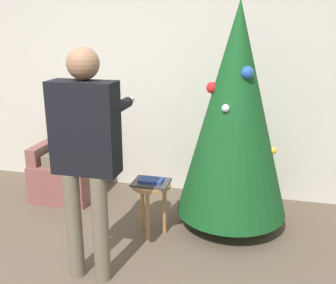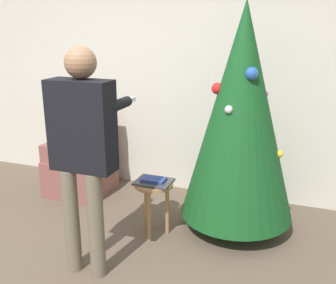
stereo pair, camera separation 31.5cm
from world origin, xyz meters
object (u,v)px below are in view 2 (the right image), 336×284
Objects in this scene: person_seated at (79,135)px; person_standing at (83,142)px; christmas_tree at (241,114)px; armchair at (82,163)px; side_stool at (154,193)px.

person_seated is 0.71× the size of person_standing.
christmas_tree is 2.02m from armchair.
side_stool is (1.16, -0.65, 0.08)m from armchair.
christmas_tree reaches higher than side_stool.
side_stool is (-0.68, -0.39, -0.70)m from christmas_tree.
person_standing is at bearing -56.17° from armchair.
person_standing is (-0.96, -1.04, -0.06)m from christmas_tree.
christmas_tree is at bearing 29.67° from side_stool.
person_standing is (0.88, -1.31, 0.72)m from armchair.
side_stool is at bearing 66.72° from person_standing.
christmas_tree reaches higher than armchair.
person_seated is at bearing 151.56° from side_stool.
christmas_tree is 4.06× the size of side_stool.
christmas_tree reaches higher than person_standing.
christmas_tree is 2.25× the size of armchair.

